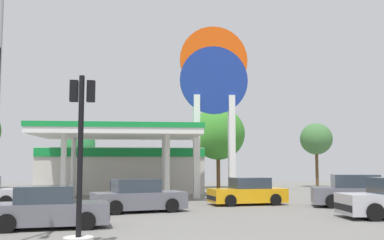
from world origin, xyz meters
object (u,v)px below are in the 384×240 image
car_5 (248,192)px  tree_2 (218,134)px  tree_1 (78,145)px  car_0 (48,209)px  tree_3 (316,139)px  station_pole_sign (214,89)px  traffic_signal_0 (80,191)px  car_2 (358,192)px  car_1 (138,197)px

car_5 → tree_2: size_ratio=0.59×
tree_1 → car_5: bearing=-53.9°
car_0 → tree_3: bearing=52.7°
station_pole_sign → tree_2: 11.40m
traffic_signal_0 → tree_1: bearing=98.0°
car_2 → tree_1: size_ratio=0.92×
car_0 → tree_3: tree_3 is taller
station_pole_sign → tree_3: station_pole_sign is taller
car_0 → tree_2: tree_2 is taller
station_pole_sign → car_2: station_pole_sign is taller
car_0 → tree_3: 32.18m
station_pole_sign → car_5: (1.03, -4.94, -6.39)m
traffic_signal_0 → tree_3: size_ratio=0.75×
tree_1 → tree_3: bearing=5.9°
traffic_signal_0 → tree_2: bearing=73.7°
traffic_signal_0 → car_0: bearing=111.1°
station_pole_sign → car_5: 8.14m
car_0 → car_2: car_2 is taller
traffic_signal_0 → tree_1: (-3.81, 27.28, 2.27)m
car_1 → tree_3: (16.36, 20.39, 3.81)m
tree_2 → tree_3: size_ratio=1.20×
tree_1 → tree_3: (21.60, 2.25, 0.72)m
traffic_signal_0 → tree_1: 27.63m
traffic_signal_0 → tree_2: tree_2 is taller
tree_1 → car_2: bearing=-46.3°
tree_2 → car_2: bearing=-76.8°
car_1 → tree_2: tree_2 is taller
car_2 → car_5: bearing=159.8°
station_pole_sign → tree_3: 17.18m
car_2 → tree_2: 18.80m
car_5 → tree_3: 20.66m
car_0 → traffic_signal_0: (1.59, -4.11, 0.85)m
car_1 → tree_1: size_ratio=0.84×
car_0 → car_1: bearing=59.0°
car_1 → car_5: (5.77, 3.07, -0.02)m
car_2 → tree_1: (-16.24, 17.01, 3.02)m
car_1 → car_2: size_ratio=0.91×
car_0 → car_5: car_5 is taller
station_pole_sign → car_0: station_pole_sign is taller
station_pole_sign → traffic_signal_0: bearing=-109.8°
car_2 → traffic_signal_0: (-12.43, -10.26, 0.75)m
station_pole_sign → traffic_signal_0: 19.04m
car_2 → traffic_signal_0: size_ratio=1.09×
traffic_signal_0 → tree_2: size_ratio=0.63×
car_2 → tree_1: bearing=133.7°
traffic_signal_0 → car_5: bearing=59.5°
car_0 → tree_3: (19.37, 25.41, 3.83)m
station_pole_sign → tree_2: size_ratio=1.56×
car_5 → tree_3: tree_3 is taller
car_5 → tree_1: bearing=126.1°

